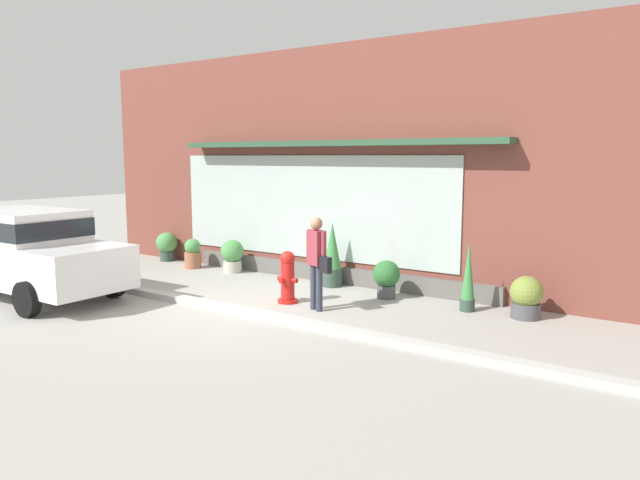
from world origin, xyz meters
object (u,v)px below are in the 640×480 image
at_px(potted_plant_trailing_edge, 386,277).
at_px(fire_hydrant, 288,277).
at_px(potted_plant_corner_tall, 167,245).
at_px(potted_plant_window_left, 193,253).
at_px(parked_car_white, 25,248).
at_px(pedestrian_with_handbag, 317,257).
at_px(potted_plant_doorstep, 468,278).
at_px(potted_plant_low_front, 232,255).
at_px(potted_plant_near_hydrant, 332,256).
at_px(potted_plant_window_right, 526,297).

bearing_deg(potted_plant_trailing_edge, fire_hydrant, -134.28).
relative_size(potted_plant_corner_tall, potted_plant_window_left, 1.04).
relative_size(fire_hydrant, parked_car_white, 0.22).
height_order(pedestrian_with_handbag, potted_plant_doorstep, pedestrian_with_handbag).
bearing_deg(potted_plant_window_left, potted_plant_low_front, 7.20).
xyz_separation_m(pedestrian_with_handbag, potted_plant_window_left, (-4.86, 1.61, -0.61)).
bearing_deg(parked_car_white, potted_plant_corner_tall, 100.88).
xyz_separation_m(fire_hydrant, potted_plant_near_hydrant, (-0.12, 1.67, 0.16)).
height_order(potted_plant_trailing_edge, potted_plant_doorstep, potted_plant_doorstep).
bearing_deg(potted_plant_corner_tall, potted_plant_window_right, -2.07).
xyz_separation_m(potted_plant_low_front, potted_plant_near_hydrant, (2.78, 0.07, 0.23)).
height_order(potted_plant_window_right, potted_plant_window_left, potted_plant_window_left).
bearing_deg(potted_plant_corner_tall, fire_hydrant, -18.26).
relative_size(potted_plant_trailing_edge, potted_plant_doorstep, 0.59).
xyz_separation_m(potted_plant_near_hydrant, potted_plant_doorstep, (3.10, -0.34, -0.05)).
bearing_deg(potted_plant_window_left, potted_plant_near_hydrant, 3.23).
bearing_deg(potted_plant_window_right, potted_plant_near_hydrant, 176.79).
bearing_deg(potted_plant_corner_tall, potted_plant_near_hydrant, -1.19).
bearing_deg(parked_car_white, pedestrian_with_handbag, 22.83).
distance_m(pedestrian_with_handbag, potted_plant_low_front, 4.12).
distance_m(pedestrian_with_handbag, potted_plant_doorstep, 2.69).
height_order(potted_plant_low_front, potted_plant_window_left, potted_plant_low_front).
xyz_separation_m(potted_plant_trailing_edge, potted_plant_window_right, (2.64, 0.07, -0.04)).
distance_m(fire_hydrant, potted_plant_trailing_edge, 1.92).
bearing_deg(potted_plant_doorstep, fire_hydrant, -155.93).
xyz_separation_m(pedestrian_with_handbag, potted_plant_doorstep, (2.20, 1.49, -0.37)).
distance_m(potted_plant_near_hydrant, potted_plant_corner_tall, 5.29).
bearing_deg(pedestrian_with_handbag, potted_plant_window_right, 46.27).
height_order(potted_plant_corner_tall, potted_plant_window_left, potted_plant_corner_tall).
bearing_deg(potted_plant_doorstep, pedestrian_with_handbag, -145.85).
xyz_separation_m(potted_plant_doorstep, potted_plant_window_left, (-7.06, 0.11, -0.24)).
bearing_deg(potted_plant_window_right, pedestrian_with_handbag, -153.35).
distance_m(fire_hydrant, potted_plant_window_left, 4.33).
bearing_deg(potted_plant_low_front, potted_plant_doorstep, -2.55).
bearing_deg(potted_plant_near_hydrant, potted_plant_window_right, -3.21).
xyz_separation_m(parked_car_white, potted_plant_doorstep, (7.47, 3.84, -0.35)).
distance_m(potted_plant_near_hydrant, potted_plant_doorstep, 3.12).
relative_size(potted_plant_low_front, potted_plant_window_left, 1.07).
distance_m(potted_plant_window_right, potted_plant_window_left, 8.05).
xyz_separation_m(fire_hydrant, potted_plant_window_left, (-4.08, 1.45, -0.13)).
distance_m(fire_hydrant, potted_plant_window_right, 4.23).
relative_size(potted_plant_near_hydrant, potted_plant_doorstep, 1.09).
relative_size(parked_car_white, potted_plant_window_left, 6.17).
xyz_separation_m(potted_plant_near_hydrant, potted_plant_window_right, (4.09, -0.23, -0.28)).
relative_size(parked_car_white, potted_plant_near_hydrant, 3.30).
bearing_deg(potted_plant_low_front, pedestrian_with_handbag, -25.48).
height_order(parked_car_white, potted_plant_low_front, parked_car_white).
bearing_deg(pedestrian_with_handbag, potted_plant_near_hydrant, 135.83).
distance_m(parked_car_white, potted_plant_trailing_edge, 7.02).
height_order(fire_hydrant, parked_car_white, parked_car_white).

